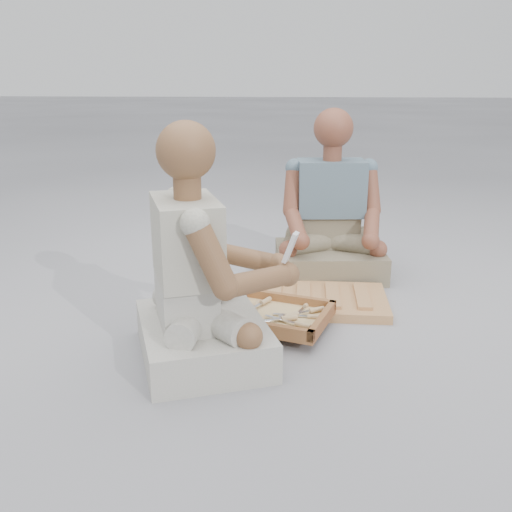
# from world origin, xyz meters

# --- Properties ---
(ground) EXTENTS (60.00, 60.00, 0.00)m
(ground) POSITION_xyz_m (0.00, 0.00, 0.00)
(ground) COLOR #97979C
(ground) RESTS_ON ground
(carved_panel) EXTENTS (0.65, 0.44, 0.04)m
(carved_panel) POSITION_xyz_m (0.29, 0.37, 0.02)
(carved_panel) COLOR #A06F3E
(carved_panel) RESTS_ON ground
(tool_tray) EXTENTS (0.54, 0.48, 0.06)m
(tool_tray) POSITION_xyz_m (0.09, 0.07, 0.06)
(tool_tray) COLOR brown
(tool_tray) RESTS_ON carved_panel
(chisel_0) EXTENTS (0.22, 0.04, 0.02)m
(chisel_0) POSITION_xyz_m (0.25, 0.06, 0.07)
(chisel_0) COLOR silver
(chisel_0) RESTS_ON tool_tray
(chisel_1) EXTENTS (0.10, 0.21, 0.02)m
(chisel_1) POSITION_xyz_m (0.22, 0.18, 0.07)
(chisel_1) COLOR silver
(chisel_1) RESTS_ON tool_tray
(chisel_2) EXTENTS (0.19, 0.14, 0.02)m
(chisel_2) POSITION_xyz_m (0.14, 0.04, 0.08)
(chisel_2) COLOR silver
(chisel_2) RESTS_ON tool_tray
(chisel_3) EXTENTS (0.07, 0.22, 0.02)m
(chisel_3) POSITION_xyz_m (0.02, -0.05, 0.07)
(chisel_3) COLOR silver
(chisel_3) RESTS_ON tool_tray
(chisel_4) EXTENTS (0.20, 0.12, 0.02)m
(chisel_4) POSITION_xyz_m (0.19, -0.03, 0.08)
(chisel_4) COLOR silver
(chisel_4) RESTS_ON tool_tray
(chisel_5) EXTENTS (0.20, 0.12, 0.02)m
(chisel_5) POSITION_xyz_m (0.25, 0.11, 0.08)
(chisel_5) COLOR silver
(chisel_5) RESTS_ON tool_tray
(chisel_6) EXTENTS (0.21, 0.09, 0.02)m
(chisel_6) POSITION_xyz_m (0.13, 0.02, 0.08)
(chisel_6) COLOR silver
(chisel_6) RESTS_ON tool_tray
(chisel_7) EXTENTS (0.06, 0.22, 0.02)m
(chisel_7) POSITION_xyz_m (-0.00, 0.16, 0.07)
(chisel_7) COLOR silver
(chisel_7) RESTS_ON tool_tray
(chisel_8) EXTENTS (0.13, 0.20, 0.02)m
(chisel_8) POSITION_xyz_m (0.03, 0.18, 0.08)
(chisel_8) COLOR silver
(chisel_8) RESTS_ON tool_tray
(wood_chip_0) EXTENTS (0.02, 0.02, 0.00)m
(wood_chip_0) POSITION_xyz_m (-0.17, 0.46, 0.00)
(wood_chip_0) COLOR #D9B280
(wood_chip_0) RESTS_ON ground
(wood_chip_1) EXTENTS (0.02, 0.02, 0.00)m
(wood_chip_1) POSITION_xyz_m (-0.25, 0.34, 0.00)
(wood_chip_1) COLOR #D9B280
(wood_chip_1) RESTS_ON ground
(wood_chip_2) EXTENTS (0.02, 0.02, 0.00)m
(wood_chip_2) POSITION_xyz_m (-0.03, 0.06, 0.00)
(wood_chip_2) COLOR #D9B280
(wood_chip_2) RESTS_ON ground
(wood_chip_3) EXTENTS (0.02, 0.02, 0.00)m
(wood_chip_3) POSITION_xyz_m (0.01, 0.38, 0.00)
(wood_chip_3) COLOR #D9B280
(wood_chip_3) RESTS_ON ground
(wood_chip_4) EXTENTS (0.02, 0.02, 0.00)m
(wood_chip_4) POSITION_xyz_m (-0.05, 0.40, 0.00)
(wood_chip_4) COLOR #D9B280
(wood_chip_4) RESTS_ON ground
(wood_chip_5) EXTENTS (0.02, 0.02, 0.00)m
(wood_chip_5) POSITION_xyz_m (0.22, 0.47, 0.00)
(wood_chip_5) COLOR #D9B280
(wood_chip_5) RESTS_ON ground
(wood_chip_6) EXTENTS (0.02, 0.02, 0.00)m
(wood_chip_6) POSITION_xyz_m (0.25, -0.06, 0.00)
(wood_chip_6) COLOR #D9B280
(wood_chip_6) RESTS_ON ground
(wood_chip_7) EXTENTS (0.02, 0.02, 0.00)m
(wood_chip_7) POSITION_xyz_m (0.12, 0.18, 0.00)
(wood_chip_7) COLOR #D9B280
(wood_chip_7) RESTS_ON ground
(wood_chip_8) EXTENTS (0.02, 0.02, 0.00)m
(wood_chip_8) POSITION_xyz_m (0.14, 0.46, 0.00)
(wood_chip_8) COLOR #D9B280
(wood_chip_8) RESTS_ON ground
(wood_chip_9) EXTENTS (0.02, 0.02, 0.00)m
(wood_chip_9) POSITION_xyz_m (-0.08, 0.17, 0.00)
(wood_chip_9) COLOR #D9B280
(wood_chip_9) RESTS_ON ground
(wood_chip_10) EXTENTS (0.02, 0.02, 0.00)m
(wood_chip_10) POSITION_xyz_m (0.03, 0.18, 0.00)
(wood_chip_10) COLOR #D9B280
(wood_chip_10) RESTS_ON ground
(wood_chip_11) EXTENTS (0.02, 0.02, 0.00)m
(wood_chip_11) POSITION_xyz_m (0.03, 0.32, 0.00)
(wood_chip_11) COLOR #D9B280
(wood_chip_11) RESTS_ON ground
(craftsman) EXTENTS (0.69, 0.71, 0.91)m
(craftsman) POSITION_xyz_m (-0.18, -0.20, 0.31)
(craftsman) COLOR #B8B5AB
(craftsman) RESTS_ON ground
(companion) EXTENTS (0.62, 0.52, 0.90)m
(companion) POSITION_xyz_m (0.36, 0.84, 0.30)
(companion) COLOR #7C7159
(companion) RESTS_ON ground
(mobile_phone) EXTENTS (0.07, 0.06, 0.12)m
(mobile_phone) POSITION_xyz_m (0.16, -0.15, 0.44)
(mobile_phone) COLOR silver
(mobile_phone) RESTS_ON craftsman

